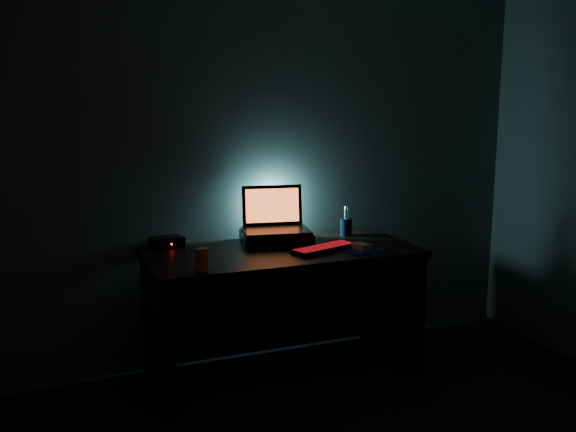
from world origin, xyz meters
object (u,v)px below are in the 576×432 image
(laptop, at_px, (275,220))
(pen_cup, at_px, (346,227))
(keyboard, at_px, (324,248))
(juice_glass, at_px, (202,259))
(mouse, at_px, (361,246))
(router, at_px, (167,242))

(laptop, distance_m, pen_cup, 0.46)
(keyboard, xyz_separation_m, juice_glass, (-0.73, -0.15, 0.04))
(laptop, height_order, pen_cup, laptop)
(mouse, bearing_deg, laptop, 124.13)
(mouse, relative_size, juice_glass, 0.99)
(mouse, bearing_deg, router, 146.16)
(laptop, bearing_deg, keyboard, -52.70)
(pen_cup, height_order, juice_glass, juice_glass)
(mouse, height_order, router, router)
(laptop, height_order, router, laptop)
(keyboard, distance_m, pen_cup, 0.41)
(juice_glass, xyz_separation_m, router, (-0.06, 0.56, -0.03))
(laptop, xyz_separation_m, keyboard, (0.17, -0.33, -0.11))
(juice_glass, bearing_deg, router, 96.41)
(keyboard, height_order, router, router)
(mouse, bearing_deg, pen_cup, 68.24)
(router, bearing_deg, keyboard, -38.07)
(keyboard, bearing_deg, pen_cup, 27.24)
(keyboard, relative_size, router, 2.18)
(keyboard, height_order, pen_cup, pen_cup)
(router, bearing_deg, juice_glass, -94.46)
(laptop, bearing_deg, juice_glass, -129.08)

